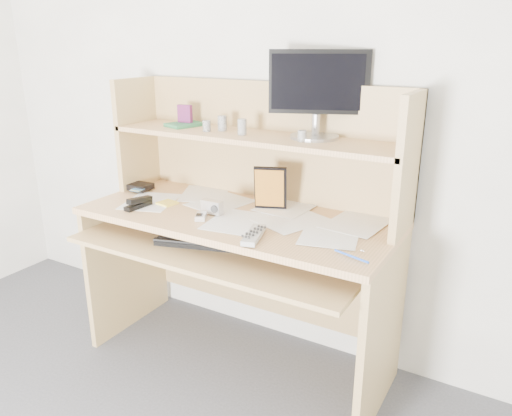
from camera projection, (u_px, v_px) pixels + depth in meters
The scene contains 19 objects.
back_wall at pixel (272, 92), 2.29m from camera, with size 3.60×0.04×2.50m, color white.
desk at pixel (246, 221), 2.28m from camera, with size 1.40×0.70×1.30m.
paper_clutter at pixel (236, 214), 2.19m from camera, with size 1.32×0.54×0.01m, color white.
keyboard at pixel (205, 240), 2.13m from camera, with size 0.43×0.26×0.03m.
tv_remote at pixel (254, 235), 1.92m from camera, with size 0.05×0.19×0.02m, color #A7A7A2.
flip_phone at pixel (201, 216), 2.13m from camera, with size 0.04×0.08×0.02m, color silver.
stapler at pixel (138, 202), 2.26m from camera, with size 0.04×0.14×0.04m, color black.
wallet at pixel (140, 186), 2.53m from camera, with size 0.11×0.09×0.03m, color black.
sticky_note_pad at pixel (167, 203), 2.33m from camera, with size 0.08×0.08×0.01m, color yellow.
digital_camera at pixel (212, 207), 2.18m from camera, with size 0.10×0.04×0.06m, color silver.
game_case at pixel (270, 188), 2.20m from camera, with size 0.14×0.02×0.20m, color black.
blue_pen at pixel (351, 256), 1.74m from camera, with size 0.01×0.01×0.15m, color blue.
card_box at pixel (185, 115), 2.41m from camera, with size 0.07×0.02×0.10m, color maroon.
shelf_book at pixel (185, 125), 2.41m from camera, with size 0.12×0.16×0.02m, color #2E754E.
chip_stack_a at pixel (207, 126), 2.27m from camera, with size 0.04×0.04×0.05m, color black.
chip_stack_b at pixel (222, 123), 2.28m from camera, with size 0.04×0.04×0.07m, color silver.
chip_stack_c at pixel (302, 136), 2.04m from camera, with size 0.04×0.04×0.05m, color black.
chip_stack_d at pixel (242, 127), 2.19m from camera, with size 0.04×0.04×0.07m, color silver.
monitor at pixel (318, 92), 2.08m from camera, with size 0.40×0.22×0.36m.
Camera 1 is at (1.11, -0.26, 1.48)m, focal length 35.00 mm.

